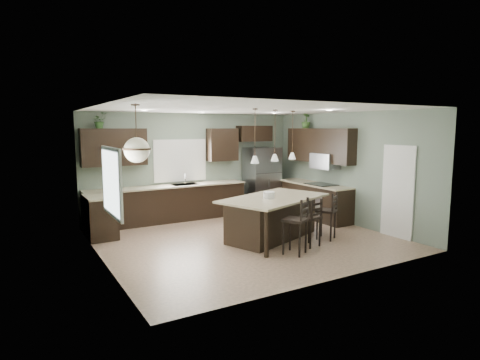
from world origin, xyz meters
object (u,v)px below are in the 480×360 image
at_px(bar_stool_right, 326,216).
at_px(plant_back_left, 99,120).
at_px(refrigerator, 262,180).
at_px(bar_stool_center, 310,223).
at_px(kitchen_island, 274,218).
at_px(bar_stool_left, 295,226).
at_px(serving_dish, 269,195).

xyz_separation_m(bar_stool_right, plant_back_left, (-3.99, 3.44, 2.07)).
height_order(refrigerator, bar_stool_center, refrigerator).
distance_m(kitchen_island, plant_back_left, 4.66).
bearing_deg(bar_stool_left, refrigerator, 35.47).
relative_size(bar_stool_center, bar_stool_right, 0.96).
bearing_deg(bar_stool_left, bar_stool_right, -8.68).
height_order(kitchen_island, bar_stool_left, bar_stool_left).
bearing_deg(bar_stool_right, bar_stool_left, 170.27).
bearing_deg(refrigerator, plant_back_left, 177.09).
height_order(bar_stool_right, plant_back_left, plant_back_left).
distance_m(kitchen_island, bar_stool_right, 1.13).
bearing_deg(kitchen_island, bar_stool_center, -89.86).
distance_m(refrigerator, bar_stool_right, 3.27).
height_order(refrigerator, plant_back_left, plant_back_left).
height_order(refrigerator, kitchen_island, refrigerator).
bearing_deg(kitchen_island, plant_back_left, 116.23).
relative_size(serving_dish, bar_stool_center, 0.24).
bearing_deg(bar_stool_right, plant_back_left, 107.88).
distance_m(bar_stool_left, bar_stool_center, 0.64).
bearing_deg(plant_back_left, serving_dish, -45.79).
xyz_separation_m(serving_dish, bar_stool_left, (-0.09, -1.02, -0.44)).
xyz_separation_m(serving_dish, bar_stool_center, (0.50, -0.76, -0.50)).
relative_size(bar_stool_right, plant_back_left, 2.78).
height_order(kitchen_island, bar_stool_right, bar_stool_right).
relative_size(refrigerator, bar_stool_left, 1.68).
bearing_deg(refrigerator, bar_stool_right, -97.67).
bearing_deg(serving_dish, kitchen_island, 20.51).
distance_m(refrigerator, bar_stool_left, 4.08).
height_order(bar_stool_left, bar_stool_center, bar_stool_left).
bearing_deg(kitchen_island, serving_dish, 180.00).
relative_size(kitchen_island, plant_back_left, 6.52).
xyz_separation_m(kitchen_island, bar_stool_left, (-0.27, -1.09, 0.09)).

